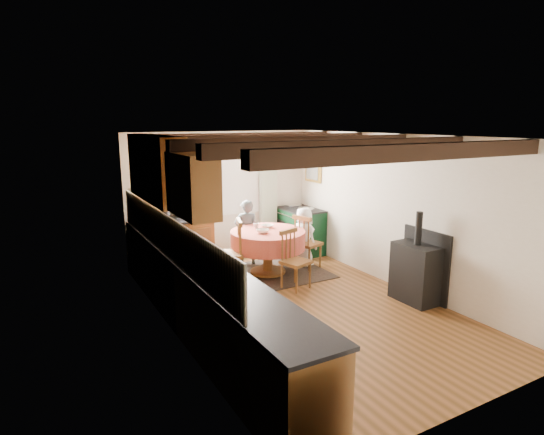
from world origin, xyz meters
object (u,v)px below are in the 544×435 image
chair_left (228,252)px  aga_range (300,230)px  chair_near (296,260)px  cast_iron_stove (417,257)px  cup (256,226)px  child_right (304,237)px  child_far (247,233)px  chair_right (307,241)px  dining_table (268,253)px

chair_left → aga_range: size_ratio=1.06×
chair_near → cast_iron_stove: (1.24, -1.28, 0.20)m
chair_near → cup: 1.12m
chair_left → aga_range: 2.15m
aga_range → child_right: child_right is taller
child_far → chair_right: bearing=155.0°
chair_left → child_far: 0.99m
cast_iron_stove → dining_table: bearing=121.9°
dining_table → cup: (-0.09, 0.26, 0.43)m
cast_iron_stove → chair_right: bearing=104.4°
cast_iron_stove → chair_near: bearing=134.0°
dining_table → chair_near: bearing=-85.7°
aga_range → cast_iron_stove: cast_iron_stove is taller
chair_near → child_far: bearing=78.1°
cast_iron_stove → child_far: (-1.38, 2.75, -0.07)m
cup → chair_left: bearing=-154.7°
aga_range → cup: (-1.28, -0.59, 0.36)m
cast_iron_stove → child_right: (-0.50, 2.19, -0.13)m
chair_left → chair_right: bearing=109.0°
dining_table → cast_iron_stove: cast_iron_stove is taller
child_far → cup: bearing=103.3°
chair_near → cup: chair_near is taller
cast_iron_stove → cup: cast_iron_stove is taller
chair_near → child_far: child_far is taller
dining_table → chair_left: 0.77m
chair_left → aga_range: chair_left is taller
child_far → child_right: 1.04m
child_far → child_right: child_far is taller
chair_near → chair_left: size_ratio=0.89×
dining_table → chair_near: size_ratio=1.36×
chair_left → chair_right: (1.54, 0.01, -0.03)m
chair_near → cast_iron_stove: bearing=-63.5°
chair_near → child_right: child_right is taller
chair_near → cast_iron_stove: 1.80m
dining_table → child_far: bearing=97.0°
child_right → child_far: bearing=46.1°
dining_table → chair_right: chair_right is taller
chair_right → child_right: 0.16m
dining_table → child_right: bearing=7.3°
cup → dining_table: bearing=-70.8°
cast_iron_stove → child_far: bearing=116.7°
dining_table → chair_right: size_ratio=1.30×
chair_left → chair_right: 1.54m
chair_left → aga_range: (1.95, 0.91, -0.07)m
aga_range → child_far: 1.29m
chair_right → cup: size_ratio=10.03×
chair_right → cast_iron_stove: (0.52, -2.04, 0.18)m
dining_table → chair_near: 0.81m
chair_near → chair_left: 1.11m
chair_left → cup: size_ratio=10.73×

